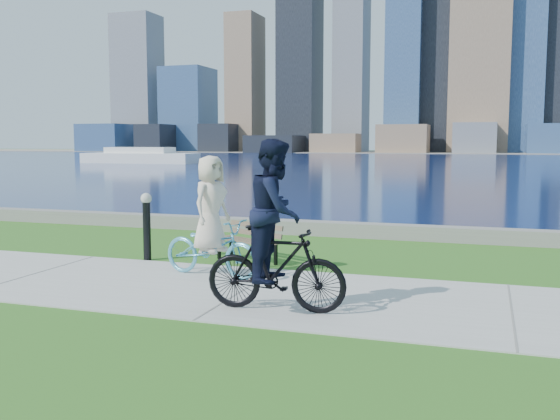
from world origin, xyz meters
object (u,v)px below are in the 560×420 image
Objects in this scene: cyclist_woman at (211,232)px; cyclist_man at (276,240)px; bollard_lamp at (147,222)px; park_bench at (250,238)px.

cyclist_man reaches higher than cyclist_woman.
bollard_lamp is at bearing 49.20° from cyclist_man.
cyclist_man reaches higher than bollard_lamp.
cyclist_woman is (-0.11, -1.57, 0.34)m from park_bench.
cyclist_man is at bearing -38.41° from park_bench.
cyclist_man is (1.69, -3.35, 0.56)m from park_bench.
cyclist_woman is 2.54m from cyclist_man.
cyclist_man is (3.67, -2.81, 0.25)m from bollard_lamp.
bollard_lamp is 2.14m from cyclist_woman.
cyclist_woman is at bearing -28.73° from bollard_lamp.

